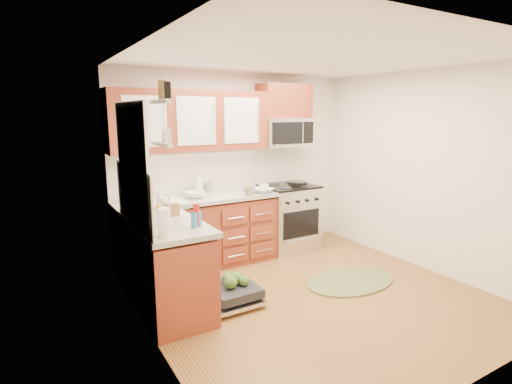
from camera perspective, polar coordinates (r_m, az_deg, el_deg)
floor at (r=4.57m, az=7.99°, el=-14.45°), size 3.50×3.50×0.00m
ceiling at (r=4.16m, az=8.98°, el=18.40°), size 3.50×3.50×0.00m
wall_back at (r=5.63m, az=-2.83°, el=3.85°), size 3.50×0.04×2.50m
wall_front at (r=3.07m, az=29.53°, el=-3.87°), size 3.50×0.04×2.50m
wall_left at (r=3.38m, az=-15.25°, el=-1.49°), size 0.04×3.50×2.50m
wall_right at (r=5.45m, az=22.92°, el=2.73°), size 0.04×3.50×2.50m
base_cabinet_back at (r=5.24m, az=-8.25°, el=-6.05°), size 2.05×0.60×0.85m
base_cabinet_left at (r=4.19m, az=-12.62°, el=-10.72°), size 0.60×1.25×0.85m
countertop_back at (r=5.11m, az=-8.35°, el=-0.99°), size 2.07×0.64×0.05m
countertop_left at (r=4.04m, az=-12.78°, el=-4.44°), size 0.64×1.27×0.05m
backsplash_back at (r=5.33m, az=-9.66°, el=2.85°), size 2.05×0.02×0.57m
backsplash_left at (r=3.89m, az=-17.10°, el=-0.56°), size 0.02×1.25×0.57m
upper_cabinets at (r=5.13m, az=-9.25°, el=10.00°), size 2.05×0.35×0.75m
cabinet_over_mw at (r=5.79m, az=4.03°, el=12.81°), size 0.76×0.35×0.47m
range at (r=5.87m, az=4.61°, el=-3.59°), size 0.76×0.64×0.95m
microwave at (r=5.78m, az=4.11°, el=8.50°), size 0.76×0.38×0.40m
sink at (r=4.95m, az=-13.86°, el=-2.80°), size 0.62×0.50×0.26m
dishwasher at (r=4.33m, az=-3.79°, el=-14.41°), size 0.70×0.60×0.20m
window at (r=3.82m, az=-17.30°, el=4.38°), size 0.03×1.05×1.05m
window_blind at (r=3.80m, az=-17.22°, el=9.35°), size 0.02×0.96×0.40m
shelf_upper at (r=2.98m, az=-13.63°, el=12.43°), size 0.04×0.40×0.03m
shelf_lower at (r=2.99m, az=-13.36°, el=6.67°), size 0.04×0.40×0.03m
rug at (r=4.99m, az=13.38°, el=-12.23°), size 1.26×0.91×0.02m
skillet at (r=5.79m, az=6.00°, el=1.25°), size 0.29×0.29×0.05m
stock_pot at (r=5.17m, az=-1.13°, el=0.16°), size 0.20×0.20×0.11m
cutting_board at (r=5.60m, az=-0.21°, el=0.54°), size 0.26×0.17×0.02m
canister at (r=5.38m, az=-6.71°, el=0.72°), size 0.11×0.11×0.15m
paper_towel_roll at (r=3.52m, az=-12.97°, el=-4.23°), size 0.12×0.12×0.25m
mustard_bottle at (r=3.92m, az=-13.58°, el=-3.11°), size 0.07×0.07×0.19m
red_bottle at (r=3.77m, az=-8.55°, el=-3.30°), size 0.07×0.07×0.22m
wooden_box at (r=4.21m, az=-11.89°, el=-2.50°), size 0.14×0.11×0.13m
blue_carton at (r=3.78m, az=-8.52°, el=-3.88°), size 0.10×0.07×0.14m
bowl_a at (r=5.32m, az=1.03°, el=0.22°), size 0.31×0.31×0.06m
bowl_b at (r=5.06m, az=-8.63°, el=-0.38°), size 0.34×0.34×0.08m
cup at (r=5.42m, az=1.15°, el=0.63°), size 0.15×0.15×0.10m
soap_bottle_a at (r=5.21m, az=-8.22°, el=1.14°), size 0.14×0.14×0.29m
soap_bottle_b at (r=4.53m, az=-13.61°, el=-1.18°), size 0.11×0.11×0.20m
soap_bottle_c at (r=4.46m, az=-12.26°, el=-1.47°), size 0.14×0.14×0.17m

